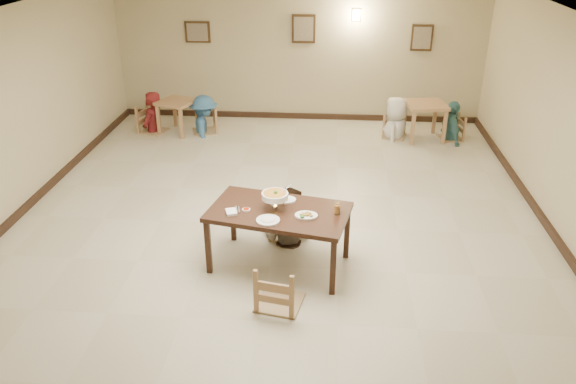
# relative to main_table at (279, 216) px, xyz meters

# --- Properties ---
(floor) EXTENTS (10.00, 10.00, 0.00)m
(floor) POSITION_rel_main_table_xyz_m (-0.12, 1.04, -0.73)
(floor) COLOR beige
(floor) RESTS_ON ground
(ceiling) EXTENTS (10.00, 10.00, 0.00)m
(ceiling) POSITION_rel_main_table_xyz_m (-0.12, 1.04, 2.27)
(ceiling) COLOR silver
(ceiling) RESTS_ON wall_back
(wall_back) EXTENTS (10.00, 0.00, 10.00)m
(wall_back) POSITION_rel_main_table_xyz_m (-0.12, 6.04, 0.77)
(wall_back) COLOR tan
(wall_back) RESTS_ON floor
(baseboard_back) EXTENTS (8.00, 0.06, 0.12)m
(baseboard_back) POSITION_rel_main_table_xyz_m (-0.12, 6.01, -0.67)
(baseboard_back) COLOR black
(baseboard_back) RESTS_ON floor
(baseboard_left) EXTENTS (0.06, 10.00, 0.12)m
(baseboard_left) POSITION_rel_main_table_xyz_m (-4.09, 1.04, -0.67)
(baseboard_left) COLOR black
(baseboard_left) RESTS_ON floor
(baseboard_right) EXTENTS (0.06, 10.00, 0.12)m
(baseboard_right) POSITION_rel_main_table_xyz_m (3.85, 1.04, -0.67)
(baseboard_right) COLOR black
(baseboard_right) RESTS_ON floor
(picture_a) EXTENTS (0.55, 0.04, 0.45)m
(picture_a) POSITION_rel_main_table_xyz_m (-2.32, 6.00, 1.17)
(picture_a) COLOR #332213
(picture_a) RESTS_ON wall_back
(picture_b) EXTENTS (0.50, 0.04, 0.60)m
(picture_b) POSITION_rel_main_table_xyz_m (-0.02, 6.00, 1.27)
(picture_b) COLOR #332213
(picture_b) RESTS_ON wall_back
(picture_c) EXTENTS (0.45, 0.04, 0.55)m
(picture_c) POSITION_rel_main_table_xyz_m (2.48, 6.00, 1.12)
(picture_c) COLOR #332213
(picture_c) RESTS_ON wall_back
(wall_sconce) EXTENTS (0.16, 0.05, 0.22)m
(wall_sconce) POSITION_rel_main_table_xyz_m (1.08, 6.00, 1.57)
(wall_sconce) COLOR #FFD88C
(wall_sconce) RESTS_ON wall_back
(main_table) EXTENTS (1.90, 1.32, 0.81)m
(main_table) POSITION_rel_main_table_xyz_m (0.00, 0.00, 0.00)
(main_table) COLOR #331C11
(main_table) RESTS_ON floor
(chair_far) EXTENTS (0.45, 0.45, 0.95)m
(chair_far) POSITION_rel_main_table_xyz_m (0.03, 0.77, -0.26)
(chair_far) COLOR tan
(chair_far) RESTS_ON floor
(chair_near) EXTENTS (0.51, 0.51, 1.09)m
(chair_near) POSITION_rel_main_table_xyz_m (0.08, -0.84, -0.19)
(chair_near) COLOR tan
(chair_near) RESTS_ON floor
(main_diner) EXTENTS (0.92, 0.81, 1.60)m
(main_diner) POSITION_rel_main_table_xyz_m (0.06, 0.67, 0.07)
(main_diner) COLOR gray
(main_diner) RESTS_ON floor
(curry_warmer) EXTENTS (0.38, 0.34, 0.30)m
(curry_warmer) POSITION_rel_main_table_xyz_m (-0.05, 0.04, 0.26)
(curry_warmer) COLOR silver
(curry_warmer) RESTS_ON main_table
(rice_plate_far) EXTENTS (0.30, 0.30, 0.07)m
(rice_plate_far) POSITION_rel_main_table_xyz_m (0.05, 0.27, 0.10)
(rice_plate_far) COLOR white
(rice_plate_far) RESTS_ON main_table
(rice_plate_near) EXTENTS (0.29, 0.29, 0.07)m
(rice_plate_near) POSITION_rel_main_table_xyz_m (-0.10, -0.30, 0.10)
(rice_plate_near) COLOR white
(rice_plate_near) RESTS_ON main_table
(fried_plate) EXTENTS (0.29, 0.29, 0.06)m
(fried_plate) POSITION_rel_main_table_xyz_m (0.35, -0.15, 0.10)
(fried_plate) COLOR white
(fried_plate) RESTS_ON main_table
(chili_dish) EXTENTS (0.10, 0.10, 0.02)m
(chili_dish) POSITION_rel_main_table_xyz_m (-0.41, -0.04, 0.09)
(chili_dish) COLOR white
(chili_dish) RESTS_ON main_table
(napkin_cutlery) EXTENTS (0.20, 0.27, 0.03)m
(napkin_cutlery) POSITION_rel_main_table_xyz_m (-0.58, -0.12, 0.10)
(napkin_cutlery) COLOR white
(napkin_cutlery) RESTS_ON main_table
(drink_glass) EXTENTS (0.08, 0.08, 0.15)m
(drink_glass) POSITION_rel_main_table_xyz_m (0.73, -0.04, 0.15)
(drink_glass) COLOR white
(drink_glass) RESTS_ON main_table
(bg_table_left) EXTENTS (0.90, 0.90, 0.70)m
(bg_table_left) POSITION_rel_main_table_xyz_m (-2.60, 4.90, -0.17)
(bg_table_left) COLOR #A5794E
(bg_table_left) RESTS_ON floor
(bg_table_right) EXTENTS (0.87, 0.87, 0.76)m
(bg_table_right) POSITION_rel_main_table_xyz_m (2.53, 4.90, -0.11)
(bg_table_right) COLOR #A5794E
(bg_table_right) RESTS_ON floor
(bg_chair_ll) EXTENTS (0.51, 0.51, 1.09)m
(bg_chair_ll) POSITION_rel_main_table_xyz_m (-3.16, 4.88, -0.19)
(bg_chair_ll) COLOR tan
(bg_chair_ll) RESTS_ON floor
(bg_chair_lr) EXTENTS (0.50, 0.50, 1.07)m
(bg_chair_lr) POSITION_rel_main_table_xyz_m (-2.05, 4.95, -0.20)
(bg_chair_lr) COLOR tan
(bg_chair_lr) RESTS_ON floor
(bg_chair_rl) EXTENTS (0.44, 0.44, 0.95)m
(bg_chair_rl) POSITION_rel_main_table_xyz_m (1.96, 4.98, -0.26)
(bg_chair_rl) COLOR tan
(bg_chair_rl) RESTS_ON floor
(bg_chair_rr) EXTENTS (0.45, 0.45, 0.97)m
(bg_chair_rr) POSITION_rel_main_table_xyz_m (3.10, 4.94, -0.25)
(bg_chair_rr) COLOR tan
(bg_chair_rr) RESTS_ON floor
(bg_diner_a) EXTENTS (0.55, 0.72, 1.75)m
(bg_diner_a) POSITION_rel_main_table_xyz_m (-3.16, 4.88, 0.14)
(bg_diner_a) COLOR #5A1416
(bg_diner_a) RESTS_ON floor
(bg_diner_b) EXTENTS (0.85, 1.15, 1.59)m
(bg_diner_b) POSITION_rel_main_table_xyz_m (-2.05, 4.95, 0.06)
(bg_diner_b) COLOR teal
(bg_diner_b) RESTS_ON floor
(bg_diner_c) EXTENTS (0.72, 0.94, 1.70)m
(bg_diner_c) POSITION_rel_main_table_xyz_m (1.96, 4.98, 0.12)
(bg_diner_c) COLOR silver
(bg_diner_c) RESTS_ON floor
(bg_diner_d) EXTENTS (0.53, 0.99, 1.61)m
(bg_diner_d) POSITION_rel_main_table_xyz_m (3.10, 4.94, 0.07)
(bg_diner_d) COLOR teal
(bg_diner_d) RESTS_ON floor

